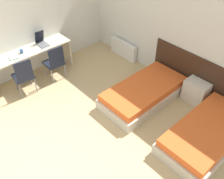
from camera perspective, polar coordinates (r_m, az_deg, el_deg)
ground_plane at (r=4.78m, az=-20.34°, el=-16.47°), size 20.00×20.00×0.00m
wall_back at (r=5.79m, az=13.60°, el=13.87°), size 5.92×0.05×2.70m
wall_left at (r=6.35m, az=-17.29°, el=15.59°), size 0.05×4.92×2.70m
headboard_panel at (r=5.77m, az=20.16°, el=2.12°), size 2.67×0.03×0.96m
bed_near_window at (r=5.57m, az=7.30°, el=-0.77°), size 0.99×1.97×0.39m
bed_near_door at (r=5.03m, az=20.89°, el=-9.41°), size 0.99×1.97×0.39m
nightstand at (r=5.76m, az=18.61°, el=-0.48°), size 0.51×0.34×0.51m
radiator at (r=6.99m, az=2.65°, el=9.21°), size 0.89×0.12×0.45m
desk at (r=6.30m, az=-18.37°, el=7.15°), size 0.53×2.06×0.75m
chair_near_laptop at (r=6.12m, az=-12.94°, el=6.29°), size 0.43×0.43×0.92m
chair_near_notebook at (r=5.86m, az=-19.55°, el=3.15°), size 0.46×0.46×0.92m
laptop at (r=6.36m, az=-15.81°, el=10.49°), size 0.34×0.24×0.33m
open_notebook at (r=6.11m, az=-21.79°, el=7.08°), size 0.33×0.25×0.02m
mug at (r=6.16m, az=-20.00°, el=8.22°), size 0.08×0.08×0.09m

